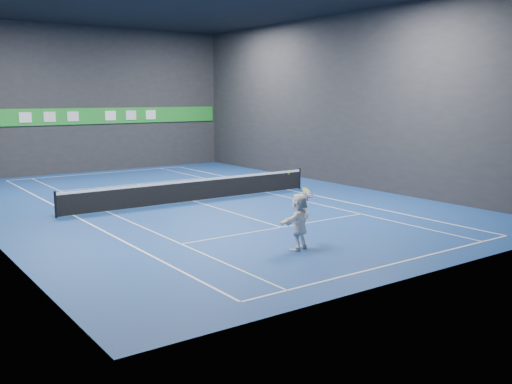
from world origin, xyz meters
TOP-DOWN VIEW (x-y plane):
  - ground at (0.00, 0.00)m, footprint 26.00×26.00m
  - wall_back at (0.00, 13.00)m, footprint 18.00×0.10m
  - wall_front at (0.00, -13.00)m, footprint 18.00×0.10m
  - wall_right at (9.00, 0.00)m, footprint 0.10×26.00m
  - baseline_near at (0.00, -11.89)m, footprint 10.98×0.08m
  - baseline_far at (0.00, 11.89)m, footprint 10.98×0.08m
  - sideline_doubles_left at (-5.49, 0.00)m, footprint 0.08×23.78m
  - sideline_doubles_right at (5.49, 0.00)m, footprint 0.08×23.78m
  - sideline_singles_left at (-4.11, 0.00)m, footprint 0.06×23.78m
  - sideline_singles_right at (4.11, 0.00)m, footprint 0.06×23.78m
  - service_line_near at (0.00, -6.40)m, footprint 8.23×0.06m
  - service_line_far at (0.00, 6.40)m, footprint 8.23×0.06m
  - center_service_line at (0.00, 0.00)m, footprint 0.06×12.80m
  - player at (-1.42, -9.10)m, footprint 1.72×1.10m
  - tennis_ball at (-1.77, -9.00)m, footprint 0.07×0.07m
  - tennis_net at (0.00, 0.00)m, footprint 12.50×0.10m
  - sponsor_banner at (0.00, 12.93)m, footprint 17.64×0.11m
  - tennis_racket at (-1.04, -9.05)m, footprint 0.48×0.38m

SIDE VIEW (x-z plane):
  - ground at x=0.00m, z-range 0.00..0.00m
  - baseline_near at x=0.00m, z-range 0.00..0.01m
  - baseline_far at x=0.00m, z-range 0.00..0.01m
  - sideline_doubles_left at x=-5.49m, z-range 0.00..0.01m
  - sideline_doubles_right at x=5.49m, z-range 0.00..0.01m
  - sideline_singles_left at x=-4.11m, z-range 0.00..0.01m
  - sideline_singles_right at x=4.11m, z-range 0.00..0.01m
  - service_line_near at x=0.00m, z-range 0.00..0.01m
  - service_line_far at x=0.00m, z-range 0.00..0.01m
  - center_service_line at x=0.00m, z-range 0.00..0.01m
  - tennis_net at x=0.00m, z-range 0.00..1.07m
  - player at x=-1.42m, z-range 0.00..1.77m
  - tennis_racket at x=-1.04m, z-range 1.28..2.00m
  - tennis_ball at x=-1.77m, z-range 2.37..2.45m
  - sponsor_banner at x=0.00m, z-range 3.00..4.00m
  - wall_back at x=0.00m, z-range 0.00..9.00m
  - wall_front at x=0.00m, z-range 0.00..9.00m
  - wall_right at x=9.00m, z-range 0.00..9.00m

